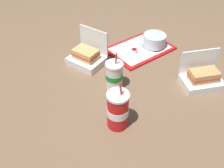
# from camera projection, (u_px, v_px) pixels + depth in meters

# --- Properties ---
(ground_plane) EXTENTS (3.20, 3.20, 0.00)m
(ground_plane) POSITION_uv_depth(u_px,v_px,m) (109.00, 89.00, 1.24)
(ground_plane) COLOR brown
(food_tray) EXTENTS (0.38, 0.27, 0.01)m
(food_tray) POSITION_uv_depth(u_px,v_px,m) (140.00, 49.00, 1.51)
(food_tray) COLOR red
(food_tray) RESTS_ON ground_plane
(cake_container) EXTENTS (0.14, 0.14, 0.08)m
(cake_container) POSITION_uv_depth(u_px,v_px,m) (154.00, 41.00, 1.50)
(cake_container) COLOR black
(cake_container) RESTS_ON food_tray
(ketchup_cup) EXTENTS (0.04, 0.04, 0.02)m
(ketchup_cup) POSITION_uv_depth(u_px,v_px,m) (134.00, 51.00, 1.45)
(ketchup_cup) COLOR white
(ketchup_cup) RESTS_ON food_tray
(napkin_stack) EXTENTS (0.12, 0.12, 0.00)m
(napkin_stack) POSITION_uv_depth(u_px,v_px,m) (145.00, 52.00, 1.46)
(napkin_stack) COLOR white
(napkin_stack) RESTS_ON food_tray
(plastic_fork) EXTENTS (0.10, 0.07, 0.00)m
(plastic_fork) POSITION_uv_depth(u_px,v_px,m) (126.00, 48.00, 1.50)
(plastic_fork) COLOR white
(plastic_fork) RESTS_ON food_tray
(clamshell_sandwich_corner) EXTENTS (0.24, 0.21, 0.17)m
(clamshell_sandwich_corner) POSITION_uv_depth(u_px,v_px,m) (202.00, 78.00, 1.24)
(clamshell_sandwich_corner) COLOR white
(clamshell_sandwich_corner) RESTS_ON ground_plane
(clamshell_sandwich_center) EXTENTS (0.20, 0.22, 0.18)m
(clamshell_sandwich_center) POSITION_uv_depth(u_px,v_px,m) (87.00, 56.00, 1.38)
(clamshell_sandwich_center) COLOR white
(clamshell_sandwich_center) RESTS_ON ground_plane
(soda_cup_center) EXTENTS (0.09, 0.09, 0.20)m
(soda_cup_center) POSITION_uv_depth(u_px,v_px,m) (114.00, 75.00, 1.21)
(soda_cup_center) COLOR white
(soda_cup_center) RESTS_ON ground_plane
(soda_cup_left) EXTENTS (0.09, 0.09, 0.24)m
(soda_cup_left) POSITION_uv_depth(u_px,v_px,m) (118.00, 110.00, 1.01)
(soda_cup_left) COLOR red
(soda_cup_left) RESTS_ON ground_plane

